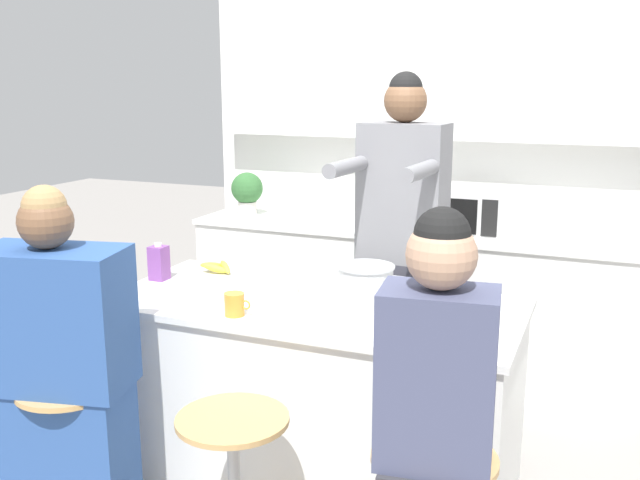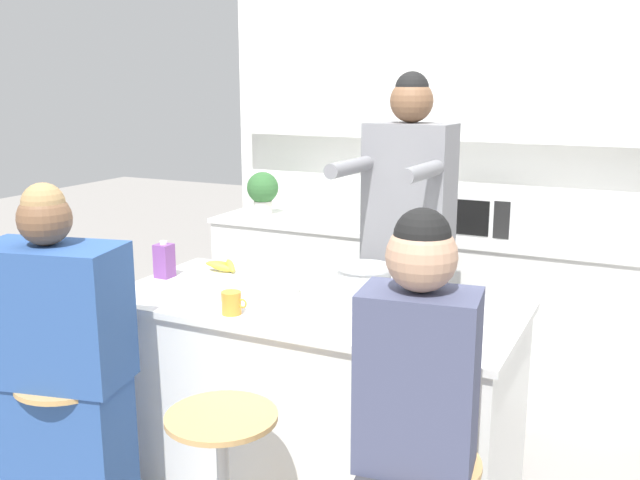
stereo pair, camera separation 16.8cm
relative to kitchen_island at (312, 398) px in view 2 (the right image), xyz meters
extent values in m
cube|color=silver|center=(0.00, 1.92, 0.90)|extent=(3.04, 0.06, 2.70)
cube|color=white|center=(0.00, 1.81, 1.37)|extent=(2.79, 0.16, 0.75)
cube|color=white|center=(0.00, 1.58, -0.01)|extent=(2.79, 0.59, 0.89)
cube|color=silver|center=(0.00, 1.58, 0.45)|extent=(2.82, 0.62, 0.03)
cube|color=white|center=(0.00, 0.00, 0.01)|extent=(1.72, 0.78, 0.81)
cube|color=silver|center=(0.00, 0.00, 0.43)|extent=(1.76, 0.82, 0.03)
cylinder|color=#B7BABC|center=(-0.70, -0.71, -0.11)|extent=(0.04, 0.04, 0.65)
cylinder|color=tan|center=(-0.70, -0.71, 0.23)|extent=(0.39, 0.39, 0.02)
cylinder|color=tan|center=(0.00, -0.70, 0.23)|extent=(0.39, 0.39, 0.02)
cylinder|color=tan|center=(0.70, -0.69, 0.23)|extent=(0.39, 0.39, 0.02)
cube|color=#383842|center=(0.19, 0.68, 0.01)|extent=(0.37, 0.24, 0.94)
cube|color=slate|center=(0.19, 0.68, 0.82)|extent=(0.43, 0.24, 0.68)
cylinder|color=slate|center=(0.00, 0.39, 0.97)|extent=(0.09, 0.38, 0.07)
cylinder|color=slate|center=(0.35, 0.38, 0.97)|extent=(0.09, 0.38, 0.07)
sphere|color=brown|center=(0.19, 0.68, 1.27)|extent=(0.22, 0.22, 0.21)
sphere|color=black|center=(0.19, 0.68, 1.32)|extent=(0.17, 0.17, 0.16)
cube|color=#2D5193|center=(-0.73, -0.73, -0.11)|extent=(0.54, 0.37, 0.69)
cube|color=#2D5193|center=(-0.73, -0.73, 0.50)|extent=(0.59, 0.40, 0.53)
sphere|color=brown|center=(-0.73, -0.73, 0.87)|extent=(0.24, 0.24, 0.20)
sphere|color=#A37F51|center=(-0.73, -0.73, 0.92)|extent=(0.19, 0.19, 0.16)
cube|color=#474C6B|center=(0.71, -0.73, 0.51)|extent=(0.36, 0.26, 0.54)
sphere|color=tan|center=(0.71, -0.73, 0.88)|extent=(0.23, 0.23, 0.20)
sphere|color=black|center=(0.71, -0.73, 0.94)|extent=(0.18, 0.18, 0.16)
cylinder|color=#B7BABC|center=(0.22, 0.06, 0.52)|extent=(0.23, 0.23, 0.16)
cylinder|color=#B7BABC|center=(0.22, 0.06, 0.60)|extent=(0.24, 0.24, 0.01)
cylinder|color=#B7BABC|center=(0.08, 0.06, 0.57)|extent=(0.05, 0.01, 0.01)
cylinder|color=#B7BABC|center=(0.36, 0.06, 0.57)|extent=(0.05, 0.01, 0.01)
cylinder|color=white|center=(-0.45, -0.13, 0.48)|extent=(0.22, 0.22, 0.07)
cylinder|color=silver|center=(-0.20, 0.05, 0.47)|extent=(0.20, 0.20, 0.06)
cylinder|color=orange|center=(-0.21, -0.29, 0.49)|extent=(0.08, 0.08, 0.09)
torus|color=orange|center=(-0.16, -0.29, 0.50)|extent=(0.04, 0.01, 0.04)
ellipsoid|color=yellow|center=(-0.61, 0.22, 0.47)|extent=(0.14, 0.05, 0.06)
ellipsoid|color=yellow|center=(-0.65, 0.26, 0.47)|extent=(0.11, 0.13, 0.06)
ellipsoid|color=yellow|center=(-0.58, 0.26, 0.47)|extent=(0.12, 0.12, 0.06)
cube|color=#7A428E|center=(-0.80, 0.03, 0.52)|extent=(0.08, 0.08, 0.16)
cylinder|color=white|center=(-0.80, 0.03, 0.61)|extent=(0.03, 0.03, 0.02)
cube|color=white|center=(0.33, 1.54, 0.59)|extent=(0.50, 0.32, 0.27)
cube|color=black|center=(0.28, 1.38, 0.59)|extent=(0.31, 0.01, 0.20)
cube|color=black|center=(0.51, 1.38, 0.59)|extent=(0.09, 0.01, 0.21)
cylinder|color=beige|center=(-1.16, 1.58, 0.51)|extent=(0.13, 0.13, 0.09)
sphere|color=#336633|center=(-1.16, 1.58, 0.64)|extent=(0.22, 0.22, 0.22)
camera|label=1|loc=(1.14, -2.66, 1.36)|focal=40.00mm
camera|label=2|loc=(1.29, -2.60, 1.36)|focal=40.00mm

